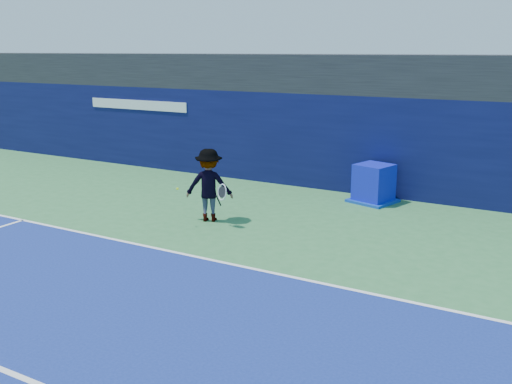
# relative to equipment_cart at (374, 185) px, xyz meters

# --- Properties ---
(ground) EXTENTS (80.00, 80.00, 0.00)m
(ground) POSITION_rel_equipment_cart_xyz_m (-2.39, -9.33, -0.51)
(ground) COLOR #32703C
(ground) RESTS_ON ground
(baseline) EXTENTS (24.00, 0.10, 0.01)m
(baseline) POSITION_rel_equipment_cart_xyz_m (-2.39, -6.33, -0.50)
(baseline) COLOR white
(baseline) RESTS_ON ground
(stadium_band) EXTENTS (36.00, 3.00, 1.20)m
(stadium_band) POSITION_rel_equipment_cart_xyz_m (-2.39, 2.17, 3.09)
(stadium_band) COLOR black
(stadium_band) RESTS_ON back_wall_assembly
(back_wall_assembly) EXTENTS (36.00, 1.03, 3.00)m
(back_wall_assembly) POSITION_rel_equipment_cart_xyz_m (-2.40, 1.17, 0.99)
(back_wall_assembly) COLOR #0A0E3B
(back_wall_assembly) RESTS_ON ground
(equipment_cart) EXTENTS (1.44, 1.44, 1.12)m
(equipment_cart) POSITION_rel_equipment_cart_xyz_m (0.00, 0.00, 0.00)
(equipment_cart) COLOR #0C13B1
(equipment_cart) RESTS_ON ground
(tennis_player) EXTENTS (1.47, 1.14, 1.90)m
(tennis_player) POSITION_rel_equipment_cart_xyz_m (-3.13, -3.91, 0.44)
(tennis_player) COLOR silver
(tennis_player) RESTS_ON ground
(tennis_ball) EXTENTS (0.06, 0.06, 0.06)m
(tennis_ball) POSITION_rel_equipment_cart_xyz_m (-3.51, -4.75, 0.47)
(tennis_ball) COLOR #C5E919
(tennis_ball) RESTS_ON ground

